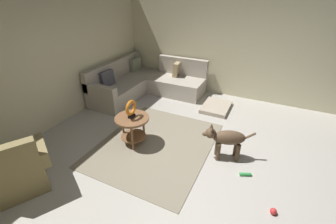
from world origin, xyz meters
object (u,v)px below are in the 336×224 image
Objects in this scene: armchair at (19,172)px; dog_bed_mat at (216,107)px; dog_toy_ball at (273,211)px; dog_toy_rope at (245,174)px; torus_sculpture at (131,109)px; sectional_couch at (145,84)px; dog at (226,139)px; side_table at (132,123)px.

armchair is 3.99m from dog_bed_mat.
dog_toy_ball is 0.49× the size of dog_toy_rope.
dog_bed_mat is 9.55× the size of dog_toy_ball.
armchair is 1.81m from torus_sculpture.
sectional_couch is 3.56m from armchair.
dog_bed_mat is 2.82m from dog_toy_ball.
armchair is (-3.56, -0.14, 0.03)m from sectional_couch.
dog is 1.20m from dog_toy_ball.
armchair is 1.24× the size of dog_bed_mat.
dog_toy_ball reaches higher than dog_toy_rope.
dog_bed_mat is at bearing -27.24° from side_table.
armchair reaches higher than torus_sculpture.
torus_sculpture is at bearing 91.15° from dog_toy_rope.
dog reaches higher than dog_toy_rope.
dog_toy_rope is (1.63, -2.77, -0.30)m from armchair.
armchair is at bearing -177.76° from sectional_couch.
sectional_couch reaches higher than dog_toy_ball.
armchair is 1.65× the size of side_table.
side_table is 0.75× the size of dog_bed_mat.
sectional_couch is 2.81× the size of dog_bed_mat.
sectional_couch is at bearing 31.69° from armchair.
dog_toy_rope is at bearing -30.15° from armchair.
sectional_couch is at bearing 53.62° from dog_toy_ball.
sectional_couch is at bearing 56.44° from dog_toy_rope.
dog_bed_mat is at bearing -27.24° from torus_sculpture.
armchair is 11.84× the size of dog_toy_ball.
dog_bed_mat is at bearing 2.60° from armchair.
side_table is at bearing 152.76° from dog_bed_mat.
dog_bed_mat is at bearing 26.98° from dog_toy_rope.
torus_sculpture is 0.41× the size of dog.
side_table is at bearing 78.63° from dog_toy_ball.
dog_toy_ball is at bearing -126.38° from sectional_couch.
dog_bed_mat is 1.77m from dog.
sectional_couch is 3.75× the size of side_table.
torus_sculpture is 2.10m from dog_toy_rope.
dog reaches higher than dog_toy_ball.
torus_sculpture is 1.65m from dog.
dog_toy_ball is (-0.80, -0.82, -0.34)m from dog.
sectional_couch is 3.51m from dog_toy_rope.
torus_sculpture is (1.59, -0.79, 0.39)m from armchair.
dog_toy_ball is at bearing -101.37° from side_table.
armchair is 1.77m from side_table.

